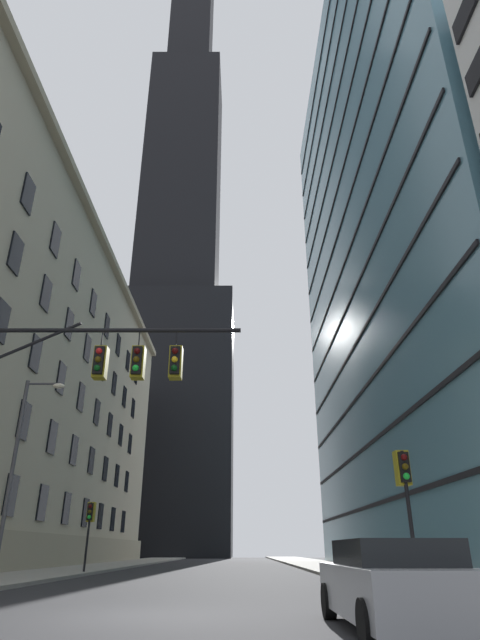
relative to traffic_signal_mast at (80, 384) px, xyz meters
The scene contains 8 objects.
ground_plane 7.44m from the traffic_signal_mast, 46.42° to the right, with size 102.00×160.00×0.10m, color #28282B.
dark_skyscraper 97.18m from the traffic_signal_mast, 95.82° to the left, with size 22.95×22.95×209.15m.
glass_office_midrise 38.87m from the traffic_signal_mast, 46.39° to the left, with size 16.11×44.55×55.96m.
traffic_signal_mast is the anchor object (origin of this frame).
traffic_light_near_right 10.34m from the traffic_signal_mast, ahead, with size 0.40×0.63×3.92m.
traffic_light_far_left 16.03m from the traffic_signal_mast, 102.72° to the left, with size 0.40×0.63×3.53m.
street_lamppost 9.52m from the traffic_signal_mast, 121.33° to the left, with size 1.87×0.32×8.40m.
parked_car 10.65m from the traffic_signal_mast, 36.30° to the right, with size 1.89×4.71×1.40m.
Camera 1 is at (1.84, -11.97, 1.25)m, focal length 28.70 mm.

